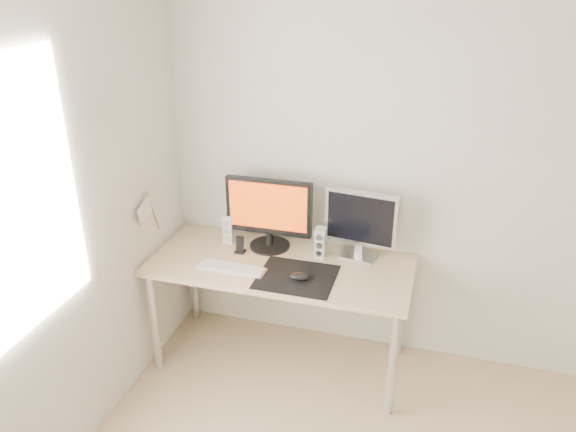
{
  "coord_description": "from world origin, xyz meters",
  "views": [
    {
      "loc": [
        -0.05,
        -1.49,
        2.41
      ],
      "look_at": [
        -0.91,
        1.47,
        1.01
      ],
      "focal_mm": 35.0,
      "sensor_mm": 36.0,
      "label": 1
    }
  ],
  "objects_px": {
    "desk": "(280,274)",
    "keyboard": "(231,268)",
    "second_monitor": "(361,222)",
    "speaker_left": "(229,229)",
    "speaker_right": "(320,243)",
    "main_monitor": "(269,211)",
    "phone_dock": "(240,248)",
    "mouse": "(299,277)"
  },
  "relations": [
    {
      "from": "speaker_right",
      "to": "keyboard",
      "type": "bearing_deg",
      "value": -148.2
    },
    {
      "from": "mouse",
      "to": "phone_dock",
      "type": "relative_size",
      "value": 1.04
    },
    {
      "from": "speaker_left",
      "to": "phone_dock",
      "type": "distance_m",
      "value": 0.18
    },
    {
      "from": "main_monitor",
      "to": "phone_dock",
      "type": "distance_m",
      "value": 0.29
    },
    {
      "from": "desk",
      "to": "mouse",
      "type": "bearing_deg",
      "value": -45.42
    },
    {
      "from": "main_monitor",
      "to": "keyboard",
      "type": "xyz_separation_m",
      "value": [
        -0.13,
        -0.33,
        -0.25
      ]
    },
    {
      "from": "second_monitor",
      "to": "keyboard",
      "type": "height_order",
      "value": "second_monitor"
    },
    {
      "from": "main_monitor",
      "to": "speaker_left",
      "type": "xyz_separation_m",
      "value": [
        -0.27,
        -0.01,
        -0.16
      ]
    },
    {
      "from": "speaker_right",
      "to": "phone_dock",
      "type": "bearing_deg",
      "value": -170.36
    },
    {
      "from": "main_monitor",
      "to": "phone_dock",
      "type": "relative_size",
      "value": 4.87
    },
    {
      "from": "speaker_left",
      "to": "speaker_right",
      "type": "xyz_separation_m",
      "value": [
        0.62,
        -0.03,
        0.0
      ]
    },
    {
      "from": "main_monitor",
      "to": "speaker_left",
      "type": "relative_size",
      "value": 2.78
    },
    {
      "from": "second_monitor",
      "to": "main_monitor",
      "type": "bearing_deg",
      "value": -176.48
    },
    {
      "from": "desk",
      "to": "keyboard",
      "type": "bearing_deg",
      "value": -150.15
    },
    {
      "from": "second_monitor",
      "to": "keyboard",
      "type": "xyz_separation_m",
      "value": [
        -0.71,
        -0.36,
        -0.23
      ]
    },
    {
      "from": "second_monitor",
      "to": "speaker_right",
      "type": "bearing_deg",
      "value": -163.26
    },
    {
      "from": "phone_dock",
      "to": "speaker_left",
      "type": "bearing_deg",
      "value": 136.0
    },
    {
      "from": "desk",
      "to": "phone_dock",
      "type": "distance_m",
      "value": 0.31
    },
    {
      "from": "mouse",
      "to": "second_monitor",
      "type": "bearing_deg",
      "value": 52.83
    },
    {
      "from": "mouse",
      "to": "keyboard",
      "type": "distance_m",
      "value": 0.42
    },
    {
      "from": "mouse",
      "to": "speaker_right",
      "type": "distance_m",
      "value": 0.32
    },
    {
      "from": "mouse",
      "to": "main_monitor",
      "type": "xyz_separation_m",
      "value": [
        -0.29,
        0.34,
        0.23
      ]
    },
    {
      "from": "mouse",
      "to": "desk",
      "type": "bearing_deg",
      "value": 134.58
    },
    {
      "from": "desk",
      "to": "main_monitor",
      "type": "xyz_separation_m",
      "value": [
        -0.13,
        0.18,
        0.33
      ]
    },
    {
      "from": "second_monitor",
      "to": "speaker_left",
      "type": "xyz_separation_m",
      "value": [
        -0.85,
        -0.04,
        -0.14
      ]
    },
    {
      "from": "keyboard",
      "to": "second_monitor",
      "type": "bearing_deg",
      "value": 27.27
    },
    {
      "from": "speaker_left",
      "to": "speaker_right",
      "type": "height_order",
      "value": "same"
    },
    {
      "from": "speaker_left",
      "to": "phone_dock",
      "type": "relative_size",
      "value": 1.75
    },
    {
      "from": "main_monitor",
      "to": "speaker_right",
      "type": "xyz_separation_m",
      "value": [
        0.34,
        -0.03,
        -0.16
      ]
    },
    {
      "from": "speaker_right",
      "to": "keyboard",
      "type": "height_order",
      "value": "speaker_right"
    },
    {
      "from": "desk",
      "to": "keyboard",
      "type": "xyz_separation_m",
      "value": [
        -0.26,
        -0.15,
        0.09
      ]
    },
    {
      "from": "speaker_right",
      "to": "speaker_left",
      "type": "bearing_deg",
      "value": 177.35
    },
    {
      "from": "speaker_right",
      "to": "phone_dock",
      "type": "distance_m",
      "value": 0.51
    },
    {
      "from": "second_monitor",
      "to": "speaker_right",
      "type": "height_order",
      "value": "second_monitor"
    },
    {
      "from": "main_monitor",
      "to": "speaker_left",
      "type": "distance_m",
      "value": 0.31
    },
    {
      "from": "desk",
      "to": "second_monitor",
      "type": "height_order",
      "value": "second_monitor"
    },
    {
      "from": "desk",
      "to": "speaker_right",
      "type": "distance_m",
      "value": 0.31
    },
    {
      "from": "phone_dock",
      "to": "keyboard",
      "type": "bearing_deg",
      "value": -83.98
    },
    {
      "from": "desk",
      "to": "speaker_left",
      "type": "height_order",
      "value": "speaker_left"
    },
    {
      "from": "second_monitor",
      "to": "keyboard",
      "type": "distance_m",
      "value": 0.83
    },
    {
      "from": "mouse",
      "to": "main_monitor",
      "type": "height_order",
      "value": "main_monitor"
    },
    {
      "from": "main_monitor",
      "to": "phone_dock",
      "type": "height_order",
      "value": "main_monitor"
    }
  ]
}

